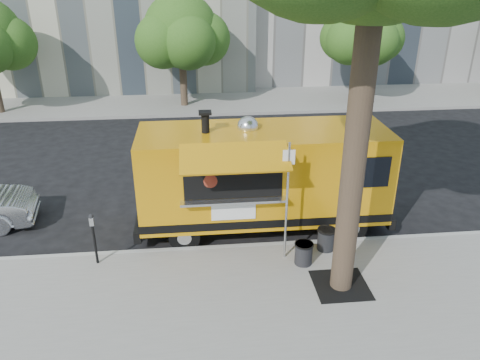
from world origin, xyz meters
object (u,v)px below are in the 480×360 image
object	(u,v)px
parking_meter	(93,233)
trash_bin_left	(326,238)
sign_post	(287,195)
food_truck	(262,176)
trash_bin_right	(304,253)
far_tree_b	(181,31)
far_tree_c	(362,32)

from	to	relation	value
parking_meter	trash_bin_left	distance (m)	5.68
sign_post	parking_meter	distance (m)	4.64
food_truck	trash_bin_left	world-z (taller)	food_truck
parking_meter	trash_bin_left	world-z (taller)	parking_meter
parking_meter	trash_bin_left	bearing A→B (deg)	0.51
parking_meter	trash_bin_right	distance (m)	5.01
sign_post	food_truck	world-z (taller)	food_truck
parking_meter	food_truck	bearing A→B (deg)	19.82
trash_bin_right	food_truck	bearing A→B (deg)	109.84
far_tree_b	parking_meter	distance (m)	14.48
food_truck	trash_bin_left	xyz separation A→B (m)	(1.44, -1.47, -1.13)
trash_bin_left	trash_bin_right	xyz separation A→B (m)	(-0.71, -0.56, -0.01)
far_tree_b	far_tree_c	xyz separation A→B (m)	(9.00, -0.30, -0.12)
far_tree_c	parking_meter	bearing A→B (deg)	-128.66
far_tree_b	food_truck	world-z (taller)	far_tree_b
far_tree_c	parking_meter	distance (m)	17.82
far_tree_c	sign_post	distance (m)	15.48
far_tree_c	sign_post	bearing A→B (deg)	-114.81
parking_meter	food_truck	distance (m)	4.52
parking_meter	trash_bin_right	size ratio (longest dim) A/B	2.43
sign_post	parking_meter	world-z (taller)	sign_post
trash_bin_left	trash_bin_right	distance (m)	0.90
far_tree_b	food_truck	xyz separation A→B (m)	(2.22, -12.53, -2.24)
sign_post	parking_meter	bearing A→B (deg)	177.48
far_tree_b	far_tree_c	bearing A→B (deg)	-1.91
far_tree_c	parking_meter	size ratio (longest dim) A/B	3.90
far_tree_b	trash_bin_left	distance (m)	14.86
food_truck	trash_bin_right	size ratio (longest dim) A/B	12.46
far_tree_b	far_tree_c	size ratio (longest dim) A/B	1.06
trash_bin_left	parking_meter	bearing A→B (deg)	-179.49
far_tree_c	food_truck	xyz separation A→B (m)	(-6.78, -12.23, -2.13)
sign_post	food_truck	xyz separation A→B (m)	(-0.33, 1.72, -0.26)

